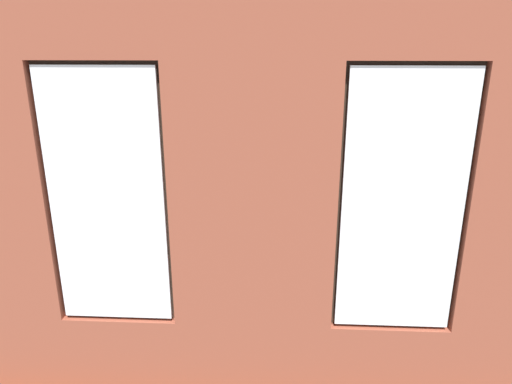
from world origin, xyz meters
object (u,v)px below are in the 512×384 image
couch_left (432,249)px  potted_plant_near_tv (99,224)px  papasan_chair (259,192)px  potted_plant_between_couches (382,281)px  tv_flatscreen (90,191)px  potted_plant_beside_window_right (109,287)px  cup_ceramic (231,220)px  potted_plant_foreground_right (143,185)px  couch_by_window (243,315)px  candle_jar (250,225)px  remote_black (271,222)px  coffee_table (243,230)px  media_console (94,229)px  potted_plant_corner_near_left (404,173)px  potted_plant_by_left_couch (378,212)px  potted_plant_mid_room_small (294,213)px

couch_left → potted_plant_near_tv: 4.20m
papasan_chair → potted_plant_near_tv: 3.02m
potted_plant_between_couches → couch_left: bearing=-122.1°
tv_flatscreen → potted_plant_between_couches: (-3.71, 2.20, -0.13)m
potted_plant_beside_window_right → cup_ceramic: bearing=-112.6°
potted_plant_between_couches → potted_plant_foreground_right: bearing=-47.4°
couch_by_window → potted_plant_beside_window_right: potted_plant_beside_window_right is taller
candle_jar → papasan_chair: (-0.04, -1.66, -0.06)m
tv_flatscreen → potted_plant_near_tv: bearing=116.9°
remote_black → cup_ceramic: bearing=30.2°
papasan_chair → potted_plant_foreground_right: 2.07m
tv_flatscreen → potted_plant_between_couches: 4.31m
coffee_table → papasan_chair: bearing=-95.2°
media_console → potted_plant_between_couches: bearing=149.3°
potted_plant_corner_near_left → potted_plant_beside_window_right: 5.39m
potted_plant_by_left_couch → potted_plant_between_couches: potted_plant_between_couches is taller
couch_by_window → potted_plant_by_left_couch: couch_by_window is taller
couch_left → potted_plant_between_couches: potted_plant_between_couches is taller
tv_flatscreen → potted_plant_foreground_right: (-0.30, -1.50, -0.37)m
couch_left → tv_flatscreen: size_ratio=1.99×
remote_black → potted_plant_by_left_couch: 1.91m
potted_plant_corner_near_left → candle_jar: bearing=37.0°
candle_jar → couch_by_window: bearing=91.8°
coffee_table → potted_plant_near_tv: potted_plant_near_tv is taller
couch_left → potted_plant_mid_room_small: couch_left is taller
potted_plant_by_left_couch → potted_plant_near_tv: (3.75, 1.85, 0.46)m
papasan_chair → potted_plant_mid_room_small: papasan_chair is taller
potted_plant_by_left_couch → potted_plant_foreground_right: bearing=-10.1°
couch_left → potted_plant_between_couches: 1.90m
cup_ceramic → potted_plant_near_tv: bearing=31.6°
media_console → potted_plant_foreground_right: size_ratio=1.70×
couch_by_window → couch_left: size_ratio=0.88×
couch_left → potted_plant_mid_room_small: size_ratio=3.96×
potted_plant_corner_near_left → potted_plant_beside_window_right: potted_plant_beside_window_right is taller
couch_by_window → potted_plant_corner_near_left: bearing=-122.9°
potted_plant_mid_room_small → candle_jar: bearing=55.6°
potted_plant_foreground_right → potted_plant_corner_near_left: size_ratio=0.67×
potted_plant_by_left_couch → potted_plant_corner_near_left: bearing=-125.8°
candle_jar → potted_plant_beside_window_right: bearing=59.1°
remote_black → papasan_chair: 1.44m
cup_ceramic → potted_plant_foreground_right: bearing=-43.1°
potted_plant_near_tv → potted_plant_between_couches: size_ratio=1.09×
couch_left → remote_black: couch_left is taller
potted_plant_beside_window_right → coffee_table: bearing=-117.4°
potted_plant_between_couches → papasan_chair: bearing=-69.1°
candle_jar → potted_plant_near_tv: 1.95m
coffee_table → potted_plant_mid_room_small: size_ratio=2.80×
remote_black → potted_plant_by_left_couch: (-1.68, -0.89, -0.14)m
remote_black → potted_plant_near_tv: (2.07, 0.97, 0.31)m
media_console → papasan_chair: 2.71m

